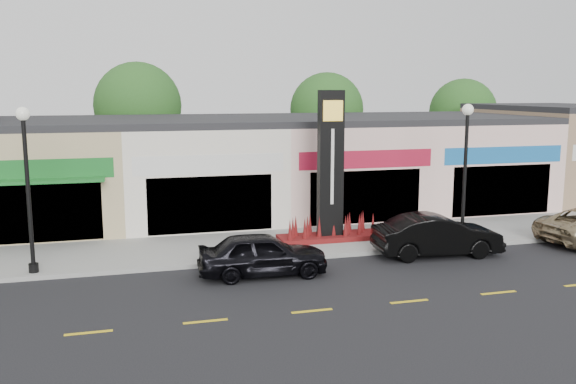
% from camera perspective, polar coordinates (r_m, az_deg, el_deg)
% --- Properties ---
extents(ground, '(120.00, 120.00, 0.00)m').
position_cam_1_polar(ground, '(20.21, -0.31, -8.19)').
color(ground, black).
rests_on(ground, ground).
extents(sidewalk, '(52.00, 4.30, 0.15)m').
position_cam_1_polar(sidewalk, '(24.26, -2.94, -4.99)').
color(sidewalk, gray).
rests_on(sidewalk, ground).
extents(curb, '(52.00, 0.20, 0.15)m').
position_cam_1_polar(curb, '(22.14, -1.70, -6.40)').
color(curb, gray).
rests_on(curb, ground).
extents(shop_beige, '(7.00, 10.85, 4.80)m').
position_cam_1_polar(shop_beige, '(30.52, -21.74, 1.79)').
color(shop_beige, '#C6B97E').
rests_on(shop_beige, ground).
extents(shop_cream, '(7.00, 10.01, 4.80)m').
position_cam_1_polar(shop_cream, '(30.51, -8.57, 2.36)').
color(shop_cream, beige).
rests_on(shop_cream, ground).
extents(shop_pink_w, '(7.00, 10.01, 4.80)m').
position_cam_1_polar(shop_pink_w, '(32.06, 3.97, 2.79)').
color(shop_pink_w, beige).
rests_on(shop_pink_w, ground).
extents(shop_pink_e, '(7.00, 10.01, 4.80)m').
position_cam_1_polar(shop_pink_e, '(34.96, 14.89, 3.05)').
color(shop_pink_e, beige).
rests_on(shop_pink_e, ground).
extents(shop_tan, '(7.00, 10.01, 5.30)m').
position_cam_1_polar(shop_tan, '(38.90, 23.90, 3.55)').
color(shop_tan, '#927555').
rests_on(shop_tan, ground).
extents(tree_rear_west, '(5.20, 5.20, 7.83)m').
position_cam_1_polar(tree_rear_west, '(38.14, -13.86, 7.86)').
color(tree_rear_west, '#382619').
rests_on(tree_rear_west, ground).
extents(tree_rear_mid, '(4.80, 4.80, 7.29)m').
position_cam_1_polar(tree_rear_mid, '(40.26, 3.65, 7.71)').
color(tree_rear_mid, '#382619').
rests_on(tree_rear_mid, ground).
extents(tree_rear_east, '(4.60, 4.60, 6.94)m').
position_cam_1_polar(tree_rear_east, '(44.50, 16.03, 7.21)').
color(tree_rear_east, '#382619').
rests_on(tree_rear_east, ground).
extents(lamp_west_near, '(0.44, 0.44, 5.47)m').
position_cam_1_polar(lamp_west_near, '(21.51, -23.24, 1.61)').
color(lamp_west_near, black).
rests_on(lamp_west_near, sidewalk).
extents(lamp_east_near, '(0.44, 0.44, 5.47)m').
position_cam_1_polar(lamp_east_near, '(24.89, 16.27, 2.98)').
color(lamp_east_near, black).
rests_on(lamp_east_near, sidewalk).
extents(pylon_sign, '(4.20, 1.30, 6.00)m').
position_cam_1_polar(pylon_sign, '(24.45, 3.98, 0.39)').
color(pylon_sign, '#580F11').
rests_on(pylon_sign, sidewalk).
extents(car_black_sedan, '(1.92, 4.39, 1.47)m').
position_cam_1_polar(car_black_sedan, '(20.46, -2.39, -5.82)').
color(car_black_sedan, black).
rests_on(car_black_sedan, ground).
extents(car_black_conv, '(2.01, 4.84, 1.56)m').
position_cam_1_polar(car_black_conv, '(23.50, 13.79, -3.96)').
color(car_black_conv, black).
rests_on(car_black_conv, ground).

